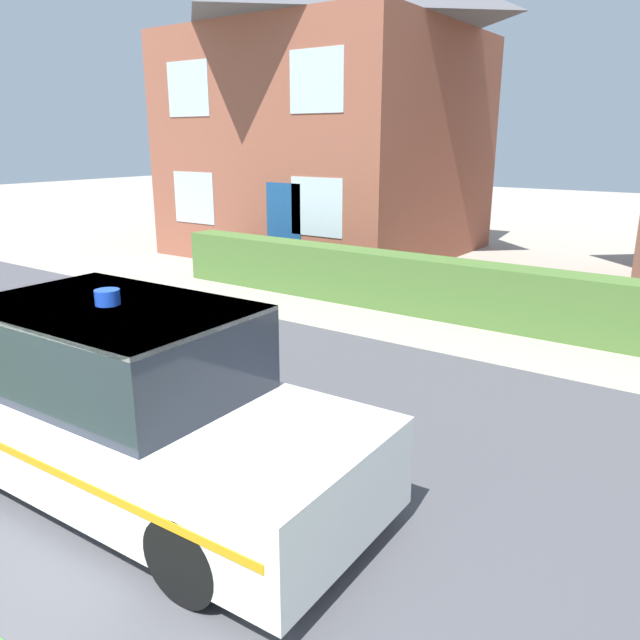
{
  "coord_description": "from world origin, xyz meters",
  "views": [
    {
      "loc": [
        3.49,
        -0.82,
        3.09
      ],
      "look_at": [
        -0.55,
        4.86,
        1.05
      ],
      "focal_mm": 35.0,
      "sensor_mm": 36.0,
      "label": 1
    }
  ],
  "objects": [
    {
      "name": "house_left",
      "position": [
        -6.67,
        13.9,
        4.16
      ],
      "size": [
        7.44,
        6.93,
        8.16
      ],
      "color": "#93513D",
      "rests_on": "ground"
    },
    {
      "name": "garden_hedge",
      "position": [
        -0.79,
        9.24,
        0.52
      ],
      "size": [
        12.43,
        0.64,
        1.04
      ],
      "primitive_type": "cube",
      "color": "#4C7233",
      "rests_on": "ground"
    },
    {
      "name": "police_car",
      "position": [
        -0.85,
        2.35,
        0.82
      ],
      "size": [
        4.63,
        1.92,
        1.83
      ],
      "rotation": [
        0.0,
        0.0,
        0.03
      ],
      "color": "black",
      "rests_on": "road_strip"
    },
    {
      "name": "road_strip",
      "position": [
        0.0,
        4.02,
        0.01
      ],
      "size": [
        28.0,
        6.72,
        0.01
      ],
      "primitive_type": "cube",
      "color": "#4C4C51",
      "rests_on": "ground"
    }
  ]
}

